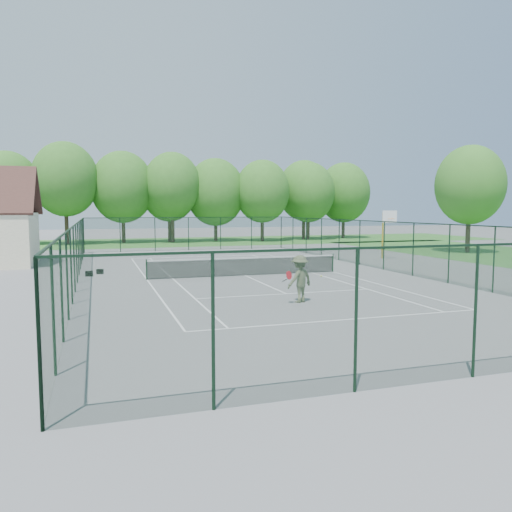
{
  "coord_description": "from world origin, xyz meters",
  "views": [
    {
      "loc": [
        -8.04,
        -26.94,
        3.8
      ],
      "look_at": [
        0.0,
        -2.0,
        1.3
      ],
      "focal_mm": 35.0,
      "sensor_mm": 36.0,
      "label": 1
    }
  ],
  "objects_px": {
    "tennis_net": "(245,266)",
    "tennis_player": "(300,279)",
    "sports_bag_a": "(89,274)",
    "basketball_goal": "(386,225)"
  },
  "relations": [
    {
      "from": "tennis_net",
      "to": "tennis_player",
      "type": "xyz_separation_m",
      "value": [
        -0.21,
        -8.44,
        0.39
      ]
    },
    {
      "from": "tennis_net",
      "to": "tennis_player",
      "type": "distance_m",
      "value": 8.45
    },
    {
      "from": "tennis_net",
      "to": "sports_bag_a",
      "type": "relative_size",
      "value": 29.21
    },
    {
      "from": "sports_bag_a",
      "to": "tennis_player",
      "type": "bearing_deg",
      "value": -39.81
    },
    {
      "from": "basketball_goal",
      "to": "tennis_net",
      "type": "bearing_deg",
      "value": -155.8
    },
    {
      "from": "sports_bag_a",
      "to": "tennis_player",
      "type": "relative_size",
      "value": 0.18
    },
    {
      "from": "tennis_net",
      "to": "basketball_goal",
      "type": "relative_size",
      "value": 3.04
    },
    {
      "from": "basketball_goal",
      "to": "sports_bag_a",
      "type": "relative_size",
      "value": 9.62
    },
    {
      "from": "basketball_goal",
      "to": "sports_bag_a",
      "type": "height_order",
      "value": "basketball_goal"
    },
    {
      "from": "tennis_net",
      "to": "basketball_goal",
      "type": "bearing_deg",
      "value": 24.2
    }
  ]
}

